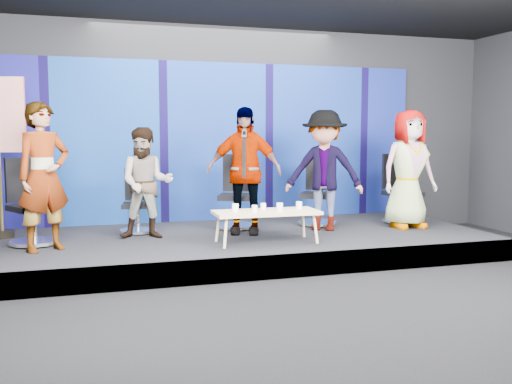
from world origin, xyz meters
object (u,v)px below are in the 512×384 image
(chair_d, at_px, (318,202))
(mug_b, at_px, (255,209))
(panelist_e, at_px, (408,169))
(panelist_c, at_px, (244,171))
(coffee_table, at_px, (266,213))
(mug_d, at_px, (280,207))
(chair_e, at_px, (400,200))
(panelist_b, at_px, (146,183))
(chair_c, at_px, (236,204))
(chair_a, at_px, (31,216))
(mug_a, at_px, (235,208))
(panelist_d, at_px, (324,170))
(flag_stand, at_px, (7,149))
(panelist_a, at_px, (44,177))
(chair_b, at_px, (138,211))
(mug_e, at_px, (299,205))
(mug_c, at_px, (263,206))

(chair_d, height_order, mug_b, chair_d)
(panelist_e, bearing_deg, panelist_c, 173.48)
(coffee_table, bearing_deg, panelist_e, 12.19)
(mug_d, bearing_deg, mug_b, -173.62)
(chair_d, distance_m, chair_e, 1.38)
(panelist_e, bearing_deg, mug_d, -167.63)
(panelist_b, bearing_deg, chair_c, 28.32)
(chair_a, relative_size, panelist_b, 0.74)
(chair_e, xyz_separation_m, mug_a, (-3.03, -0.95, 0.11))
(panelist_e, bearing_deg, panelist_b, 174.78)
(chair_a, bearing_deg, mug_b, -46.33)
(panelist_d, relative_size, flag_stand, 0.77)
(panelist_d, bearing_deg, panelist_a, -142.33)
(mug_a, bearing_deg, mug_d, -7.50)
(panelist_a, height_order, mug_a, panelist_a)
(panelist_e, relative_size, mug_b, 20.43)
(mug_d, bearing_deg, chair_c, 100.90)
(chair_b, bearing_deg, panelist_a, -131.13)
(panelist_b, relative_size, mug_d, 15.01)
(panelist_a, xyz_separation_m, flag_stand, (-0.52, 1.06, 0.32))
(chair_a, relative_size, panelist_d, 0.63)
(chair_b, height_order, mug_e, chair_b)
(chair_c, bearing_deg, mug_a, -83.95)
(chair_e, distance_m, panelist_e, 0.73)
(chair_d, bearing_deg, chair_c, -151.22)
(panelist_a, relative_size, chair_c, 1.63)
(chair_e, bearing_deg, mug_b, -160.41)
(chair_d, xyz_separation_m, mug_a, (-1.66, -1.14, 0.11))
(mug_d, bearing_deg, panelist_a, 173.58)
(chair_d, bearing_deg, mug_e, -92.18)
(mug_b, bearing_deg, flag_stand, 155.22)
(chair_c, relative_size, coffee_table, 0.80)
(panelist_a, xyz_separation_m, chair_c, (2.69, 0.96, -0.55))
(chair_e, xyz_separation_m, mug_e, (-2.13, -0.93, 0.11))
(panelist_b, relative_size, mug_e, 15.59)
(chair_a, xyz_separation_m, mug_a, (2.55, -0.72, 0.11))
(chair_a, distance_m, mug_d, 3.24)
(coffee_table, relative_size, mug_b, 15.87)
(panelist_a, bearing_deg, mug_c, -33.01)
(coffee_table, bearing_deg, mug_c, 89.54)
(mug_d, bearing_deg, chair_a, 165.70)
(panelist_c, distance_m, mug_d, 0.94)
(panelist_b, height_order, chair_c, panelist_b)
(panelist_b, bearing_deg, panelist_d, 7.82)
(mug_a, distance_m, mug_c, 0.42)
(mug_b, relative_size, flag_stand, 0.04)
(chair_c, height_order, chair_d, chair_c)
(mug_e, bearing_deg, mug_a, -178.97)
(panelist_d, distance_m, flag_stand, 4.48)
(mug_a, xyz_separation_m, mug_c, (0.41, 0.08, -0.01))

